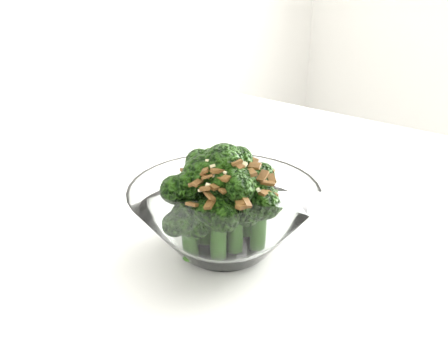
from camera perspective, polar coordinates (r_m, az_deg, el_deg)
table at (r=0.56m, az=-8.98°, el=-15.21°), size 1.40×1.17×0.75m
broccoli_dish at (r=0.51m, az=-0.08°, el=-3.73°), size 0.19×0.19×0.12m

